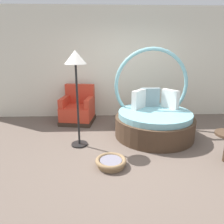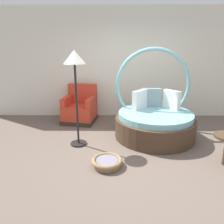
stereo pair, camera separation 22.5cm
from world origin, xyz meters
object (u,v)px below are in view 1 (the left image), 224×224
round_daybed (154,118)px  pet_basket (111,162)px  floor_lamp (76,67)px  red_armchair (78,109)px

round_daybed → pet_basket: round_daybed is taller
pet_basket → floor_lamp: floor_lamp is taller
pet_basket → floor_lamp: bearing=126.3°
red_armchair → floor_lamp: (0.17, -1.40, 1.20)m
round_daybed → pet_basket: (-0.99, -1.28, -0.31)m
round_daybed → floor_lamp: 2.02m
round_daybed → floor_lamp: round_daybed is taller
floor_lamp → round_daybed: bearing=16.6°
red_armchair → pet_basket: (0.77, -2.22, -0.26)m
floor_lamp → red_armchair: bearing=97.0°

